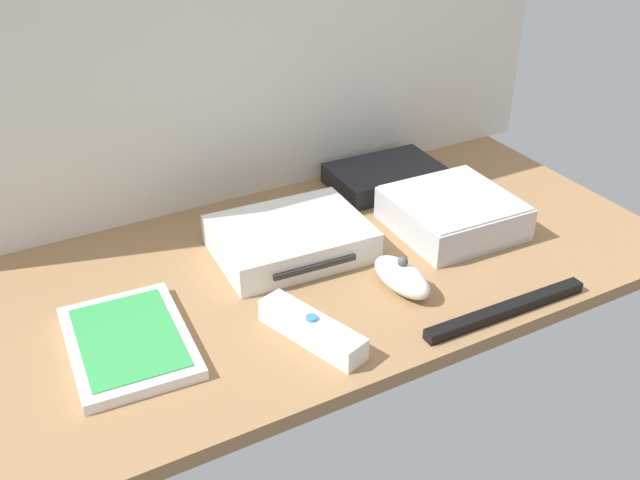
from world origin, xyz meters
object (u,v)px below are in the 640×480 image
Objects in this scene: mini_computer at (453,213)px; remote_wand at (312,329)px; game_case at (129,342)px; remote_nunchuk at (402,277)px; sensor_bar at (506,310)px; network_router at (386,176)px; game_console at (290,238)px.

remote_wand is (-31.04, -13.24, -1.13)cm from mini_computer.
game_case is 1.92× the size of remote_nunchuk.
game_case is at bearing 165.36° from remote_nunchuk.
sensor_bar is (23.72, -7.41, -0.81)cm from remote_wand.
remote_nunchuk reaches higher than remote_wand.
remote_wand is (19.56, -9.19, 0.75)cm from game_case.
network_router is 37.94cm from sensor_bar.
game_console is 1.18× the size of network_router.
network_router is 1.22× the size of remote_wand.
mini_computer is 0.73× the size of sensor_bar.
game_console is 28.15cm from game_case.
game_case is at bearing -154.97° from network_router.
sensor_bar is at bearing -35.30° from remote_wand.
network_router reaches higher than sensor_bar.
game_case is at bearing 160.21° from sensor_bar.
mini_computer is 0.88× the size of game_case.
remote_nunchuk is (15.22, 3.43, 0.53)cm from remote_wand.
mini_computer is 1.70× the size of remote_nunchuk.
game_case is 35.28cm from remote_nunchuk.
remote_nunchuk reaches higher than game_console.
remote_wand is at bearing -106.55° from game_console.
network_router is at bearing 93.03° from mini_computer.
sensor_bar is (-7.32, -20.65, -1.94)cm from mini_computer.
mini_computer is 0.95× the size of network_router.
mini_computer reaches higher than remote_wand.
remote_wand is 24.87cm from sensor_bar.
network_router is at bearing 26.88° from remote_wand.
game_console is 2.11× the size of remote_nunchuk.
mini_computer is at bearing 26.56° from remote_nunchuk.
mini_computer reaches higher than sensor_bar.
network_router is at bearing 26.67° from game_case.
game_console is 31.34cm from sensor_bar.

